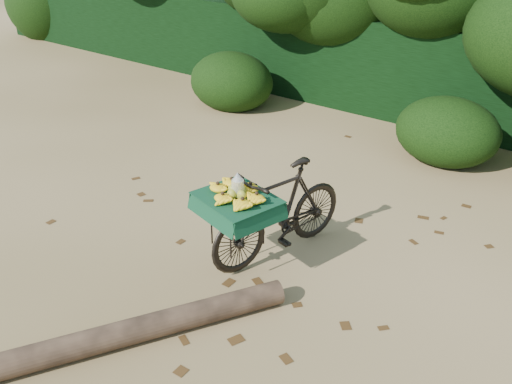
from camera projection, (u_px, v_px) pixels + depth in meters
The scene contains 7 objects.
ground at pixel (193, 244), 6.66m from camera, with size 80.00×80.00×0.00m, color tan.
vendor_bicycle at pixel (278, 211), 6.20m from camera, with size 1.11×2.01×1.16m.
fallen_log at pixel (112, 337), 5.06m from camera, with size 0.25×0.25×3.45m, color brown.
hedge_backdrop at pixel (413, 66), 10.63m from camera, with size 26.00×1.80×1.80m, color black.
tree_row at pixel (370, 10), 9.91m from camera, with size 14.50×2.00×4.00m, color black, non-canonical shape.
bush_clumps at pixel (389, 121), 9.18m from camera, with size 8.80×1.70×0.90m, color black, non-canonical shape.
leaf_litter at pixel (227, 222), 7.12m from camera, with size 7.00×7.30×0.01m, color #452B12, non-canonical shape.
Camera 1 is at (4.05, -3.93, 3.69)m, focal length 38.00 mm.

